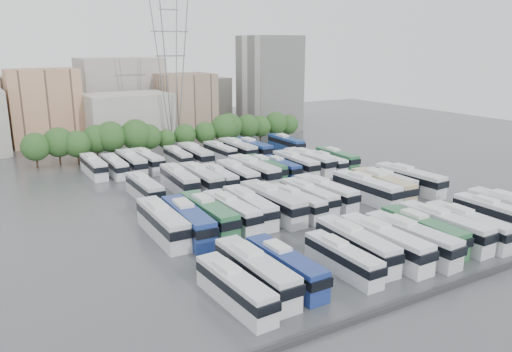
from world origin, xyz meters
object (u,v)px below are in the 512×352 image
bus_r0_s4 (342,258)px  bus_r2_s5 (219,178)px  bus_r3_s9 (238,149)px  bus_r3_s6 (195,155)px  bus_r1_s12 (389,182)px  bus_r2_s4 (201,179)px  bus_r1_s7 (309,196)px  bus_r2_s6 (237,175)px  bus_r0_s2 (285,266)px  bus_r0_s9 (444,226)px  bus_r0_s1 (256,271)px  bus_r0_s6 (384,242)px  bus_r1_s10 (366,189)px  bus_r0_s0 (235,288)px  bus_r2_s11 (309,161)px  bus_r2_s12 (326,162)px  bus_r3_s13 (286,144)px  bus_r0_s5 (356,244)px  bus_r1_s5 (272,202)px  bus_r3_s10 (252,149)px  bus_r3_s0 (94,166)px  bus_r3_s3 (147,160)px  bus_r1_s1 (188,221)px  bus_r2_s8 (265,168)px  bus_r3_s2 (131,162)px  bus_r1_s3 (231,211)px  bus_r2_s9 (280,167)px  bus_r0_s7 (411,239)px  bus_r1_s13 (409,179)px  bus_r3_s1 (115,166)px  bus_r0_s12 (495,214)px  bus_r1_s0 (163,222)px  bus_r1_s11 (382,186)px  bus_r2_s10 (295,164)px  apartment_tower (270,84)px  bus_r1_s8 (325,192)px  bus_r1_s4 (249,206)px  bus_r2_s13 (337,158)px  bus_r0_s10 (468,225)px  bus_r1_s6 (295,202)px  bus_r2_s1 (144,188)px  bus_r1_s2 (208,214)px  bus_r2_s7 (253,171)px

bus_r0_s4 → bus_r2_s5: bus_r2_s5 is taller
bus_r3_s9 → bus_r3_s6: bearing=-176.4°
bus_r1_s12 → bus_r2_s4: size_ratio=0.85×
bus_r1_s7 → bus_r2_s6: size_ratio=0.96×
bus_r0_s2 → bus_r0_s9: (23.03, -0.72, 0.15)m
bus_r0_s1 → bus_r2_s5: size_ratio=1.14×
bus_r0_s2 → bus_r0_s6: size_ratio=0.93×
bus_r3_s6 → bus_r2_s4: bearing=-109.5°
bus_r1_s10 → bus_r2_s5: 24.64m
bus_r0_s0 → bus_r2_s11: bus_r2_s11 is taller
bus_r2_s12 → bus_r3_s13: 18.94m
bus_r0_s5 → bus_r1_s5: (-0.17, 17.40, 0.19)m
bus_r0_s2 → bus_r3_s10: (26.27, 52.26, 0.15)m
bus_r0_s2 → bus_r2_s4: size_ratio=0.91×
bus_r3_s0 → bus_r3_s3: 10.02m
bus_r0_s2 → bus_r1_s1: size_ratio=0.88×
bus_r2_s8 → bus_r0_s5: bearing=-102.6°
bus_r1_s5 → bus_r3_s2: 36.27m
bus_r2_s4 → bus_r3_s6: bus_r2_s4 is taller
bus_r1_s12 → bus_r3_s0: bearing=140.0°
bus_r1_s3 → bus_r2_s9: 26.56m
bus_r0_s7 → bus_r1_s13: bus_r1_s13 is taller
bus_r3_s1 → bus_r0_s12: bearing=-55.3°
bus_r3_s6 → bus_r1_s0: bearing=-118.2°
bus_r1_s11 → bus_r2_s10: size_ratio=1.04×
bus_r3_s1 → bus_r3_s13: size_ratio=0.95×
bus_r1_s10 → bus_r1_s13: 9.99m
bus_r3_s13 → apartment_tower: bearing=65.9°
bus_r2_s10 → bus_r3_s3: bearing=144.4°
bus_r1_s8 → bus_r1_s10: size_ratio=0.96×
bus_r1_s7 → bus_r3_s0: (-23.12, 35.85, -0.03)m
bus_r0_s5 → bus_r2_s11: (19.81, 35.90, 0.08)m
bus_r1_s4 → bus_r1_s11: size_ratio=0.96×
bus_r2_s4 → bus_r2_s8: (13.40, 1.36, -0.13)m
bus_r2_s10 → bus_r2_s13: bus_r2_s10 is taller
bus_r0_s7 → bus_r0_s9: (6.49, 0.69, 0.03)m
bus_r1_s8 → bus_r2_s12: bearing=48.7°
bus_r0_s10 → bus_r1_s10: size_ratio=0.94×
bus_r3_s6 → bus_r3_s0: bearing=176.6°
bus_r1_s6 → bus_r1_s11: size_ratio=0.90×
bus_r0_s2 → bus_r3_s13: (36.06, 53.81, 0.01)m
bus_r3_s3 → bus_r1_s7: bearing=-72.4°
bus_r2_s1 → bus_r2_s5: bus_r2_s1 is taller
bus_r2_s4 → bus_r2_s10: 19.97m
bus_r1_s2 → bus_r2_s11: bearing=31.4°
bus_r1_s12 → bus_r3_s9: bus_r3_s9 is taller
bus_r0_s4 → bus_r3_s13: bus_r3_s13 is taller
bus_r2_s7 → bus_r1_s5: bearing=-112.8°
bus_r2_s12 → bus_r3_s10: 18.37m
bus_r2_s11 → bus_r3_s0: 40.55m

